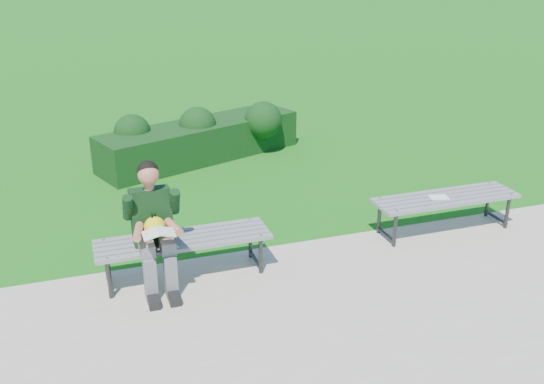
{
  "coord_description": "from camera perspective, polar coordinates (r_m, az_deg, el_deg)",
  "views": [
    {
      "loc": [
        -2.2,
        -5.97,
        3.25
      ],
      "look_at": [
        -0.26,
        -0.2,
        0.79
      ],
      "focal_mm": 40.0,
      "sensor_mm": 36.0,
      "label": 1
    }
  ],
  "objects": [
    {
      "name": "ground",
      "position": [
        7.15,
        1.44,
        -5.04
      ],
      "size": [
        80.0,
        80.0,
        0.0
      ],
      "color": "#167A15",
      "rests_on": "ground"
    },
    {
      "name": "walkway",
      "position": [
        5.76,
        7.54,
        -12.44
      ],
      "size": [
        30.0,
        3.5,
        0.02
      ],
      "color": "#BCB09D",
      "rests_on": "ground"
    },
    {
      "name": "hedge",
      "position": [
        10.02,
        -6.61,
        5.19
      ],
      "size": [
        3.51,
        2.01,
        0.88
      ],
      "color": "#184210",
      "rests_on": "ground"
    },
    {
      "name": "bench_left",
      "position": [
        6.36,
        -8.34,
        -4.73
      ],
      "size": [
        1.8,
        0.5,
        0.46
      ],
      "color": "gray",
      "rests_on": "walkway"
    },
    {
      "name": "bench_right",
      "position": [
        7.6,
        16.01,
        -0.78
      ],
      "size": [
        1.8,
        0.5,
        0.46
      ],
      "color": "gray",
      "rests_on": "walkway"
    },
    {
      "name": "seated_boy",
      "position": [
        6.11,
        -11.1,
        -2.96
      ],
      "size": [
        0.56,
        0.76,
        1.31
      ],
      "color": "slate",
      "rests_on": "walkway"
    },
    {
      "name": "paper_sheet",
      "position": [
        7.53,
        15.43,
        -0.47
      ],
      "size": [
        0.25,
        0.21,
        0.01
      ],
      "color": "white",
      "rests_on": "bench_right"
    }
  ]
}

